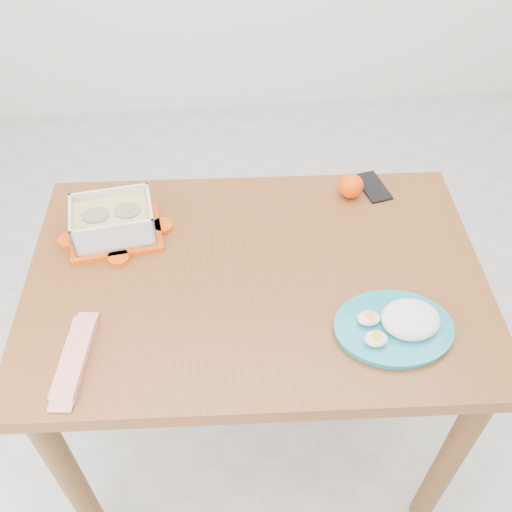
{
  "coord_description": "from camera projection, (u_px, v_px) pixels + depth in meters",
  "views": [
    {
      "loc": [
        -0.27,
        -1.04,
        1.74
      ],
      "look_at": [
        -0.18,
        -0.17,
        0.81
      ],
      "focal_mm": 40.0,
      "sensor_mm": 36.0,
      "label": 1
    }
  ],
  "objects": [
    {
      "name": "dining_table",
      "position": [
        256.0,
        305.0,
        1.4
      ],
      "size": [
        1.09,
        0.76,
        0.75
      ],
      "rotation": [
        0.0,
        0.0,
        -0.05
      ],
      "color": "brown",
      "rests_on": "ground"
    },
    {
      "name": "smartphone",
      "position": [
        373.0,
        187.0,
        1.53
      ],
      "size": [
        0.08,
        0.13,
        0.01
      ],
      "primitive_type": "cube",
      "rotation": [
        0.0,
        0.0,
        0.21
      ],
      "color": "black",
      "rests_on": "dining_table"
    },
    {
      "name": "orange_fruit",
      "position": [
        351.0,
        186.0,
        1.48
      ],
      "size": [
        0.06,
        0.06,
        0.06
      ],
      "primitive_type": "sphere",
      "color": "#FA3805",
      "rests_on": "dining_table"
    },
    {
      "name": "candy_bar",
      "position": [
        74.0,
        358.0,
        1.15
      ],
      "size": [
        0.07,
        0.2,
        0.02
      ],
      "primitive_type": "cube",
      "rotation": [
        0.0,
        0.0,
        1.43
      ],
      "color": "red",
      "rests_on": "dining_table"
    },
    {
      "name": "ground",
      "position": [
        303.0,
        376.0,
        1.99
      ],
      "size": [
        3.5,
        3.5,
        0.0
      ],
      "primitive_type": "plane",
      "color": "#B7B7B2",
      "rests_on": "ground"
    },
    {
      "name": "food_container",
      "position": [
        113.0,
        221.0,
        1.37
      ],
      "size": [
        0.24,
        0.19,
        0.09
      ],
      "rotation": [
        0.0,
        0.0,
        0.13
      ],
      "color": "#F34907",
      "rests_on": "dining_table"
    },
    {
      "name": "rice_plate",
      "position": [
        399.0,
        324.0,
        1.19
      ],
      "size": [
        0.26,
        0.26,
        0.07
      ],
      "rotation": [
        0.0,
        0.0,
        -0.05
      ],
      "color": "teal",
      "rests_on": "dining_table"
    }
  ]
}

